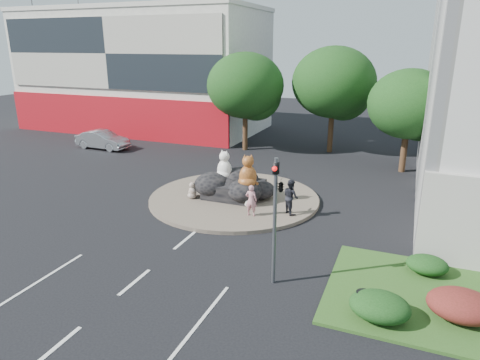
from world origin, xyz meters
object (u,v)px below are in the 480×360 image
at_px(kitten_white, 249,200).
at_px(kitten_calico, 192,190).
at_px(cat_white, 224,165).
at_px(pedestrian_pink, 251,200).
at_px(cat_tabby, 248,171).
at_px(pedestrian_dark, 291,197).
at_px(parked_car, 103,140).
at_px(litter_bin, 363,302).

bearing_deg(kitten_white, kitten_calico, 125.85).
distance_m(cat_white, pedestrian_pink, 3.92).
xyz_separation_m(cat_tabby, pedestrian_dark, (2.73, -0.78, -0.91)).
relative_size(cat_white, parked_car, 0.37).
bearing_deg(parked_car, pedestrian_dark, -112.36).
relative_size(pedestrian_dark, litter_bin, 2.52).
bearing_deg(kitten_white, parked_car, 99.77).
relative_size(cat_tabby, litter_bin, 2.55).
relative_size(cat_tabby, kitten_calico, 1.88).
height_order(cat_white, parked_car, cat_white).
relative_size(kitten_calico, litter_bin, 1.36).
height_order(cat_tabby, parked_car, cat_tabby).
xyz_separation_m(cat_tabby, kitten_white, (0.32, -0.70, -1.45)).
xyz_separation_m(kitten_calico, kitten_white, (3.56, -0.08, -0.11)).
height_order(kitten_calico, litter_bin, kitten_calico).
xyz_separation_m(cat_tabby, litter_bin, (7.37, -8.28, -1.56)).
xyz_separation_m(cat_white, litter_bin, (9.18, -9.10, -1.51)).
distance_m(cat_tabby, kitten_calico, 3.57).
bearing_deg(kitten_calico, litter_bin, -6.49).
relative_size(cat_white, kitten_calico, 1.77).
bearing_deg(pedestrian_dark, kitten_calico, 43.21).
xyz_separation_m(kitten_calico, parked_car, (-13.60, 8.79, 0.10)).
distance_m(kitten_white, pedestrian_pink, 1.36).
xyz_separation_m(cat_white, kitten_white, (2.13, -1.52, -1.40)).
bearing_deg(cat_white, parked_car, 173.89).
height_order(cat_tabby, kitten_white, cat_tabby).
height_order(cat_white, kitten_white, cat_white).
distance_m(cat_white, kitten_white, 2.97).
distance_m(cat_white, pedestrian_dark, 4.89).
distance_m(kitten_white, parked_car, 19.32).
xyz_separation_m(kitten_calico, litter_bin, (10.62, -7.66, -0.21)).
bearing_deg(cat_white, kitten_white, -15.65).
xyz_separation_m(kitten_white, pedestrian_dark, (2.41, -0.08, 0.54)).
xyz_separation_m(cat_tabby, kitten_calico, (-3.25, -0.62, -1.34)).
relative_size(pedestrian_pink, parked_car, 0.34).
height_order(cat_white, pedestrian_pink, cat_white).
height_order(cat_white, litter_bin, cat_white).
relative_size(cat_tabby, pedestrian_dark, 1.01).
bearing_deg(pedestrian_pink, litter_bin, 130.02).
height_order(kitten_white, parked_car, parked_car).
distance_m(cat_white, litter_bin, 13.02).
xyz_separation_m(parked_car, litter_bin, (24.22, -16.45, -0.31)).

